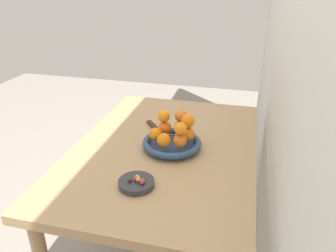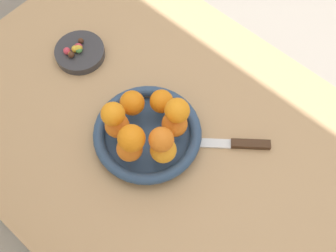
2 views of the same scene
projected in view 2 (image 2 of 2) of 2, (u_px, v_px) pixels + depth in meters
name	position (u px, v px, depth m)	size (l,w,h in m)	color
ground_plane	(164.00, 214.00, 1.65)	(6.00, 6.00, 0.00)	gray
dining_table	(161.00, 147.00, 1.06)	(1.10, 0.76, 0.74)	tan
fruit_bowl	(147.00, 134.00, 0.96)	(0.25, 0.25, 0.04)	navy
candy_dish	(80.00, 53.00, 1.07)	(0.13, 0.13, 0.02)	#333338
orange_0	(131.00, 150.00, 0.89)	(0.06, 0.06, 0.06)	orange
orange_1	(163.00, 150.00, 0.89)	(0.06, 0.06, 0.06)	orange
orange_2	(175.00, 124.00, 0.92)	(0.06, 0.06, 0.06)	orange
orange_3	(161.00, 101.00, 0.94)	(0.05, 0.05, 0.05)	orange
orange_4	(132.00, 103.00, 0.94)	(0.06, 0.06, 0.06)	orange
orange_5	(117.00, 126.00, 0.92)	(0.05, 0.05, 0.05)	orange
orange_6	(161.00, 140.00, 0.84)	(0.05, 0.05, 0.05)	orange
orange_7	(113.00, 114.00, 0.87)	(0.05, 0.05, 0.05)	orange
orange_8	(131.00, 138.00, 0.84)	(0.06, 0.06, 0.06)	orange
orange_9	(177.00, 111.00, 0.87)	(0.05, 0.05, 0.05)	orange
candy_ball_0	(78.00, 48.00, 1.05)	(0.02, 0.02, 0.02)	gold
candy_ball_1	(81.00, 41.00, 1.07)	(0.01, 0.01, 0.01)	#472819
candy_ball_2	(70.00, 55.00, 1.05)	(0.02, 0.02, 0.02)	#472819
candy_ball_3	(67.00, 51.00, 1.05)	(0.02, 0.02, 0.02)	#C6384C
candy_ball_4	(78.00, 47.00, 1.05)	(0.02, 0.02, 0.02)	#C6384C
candy_ball_5	(75.00, 49.00, 1.05)	(0.02, 0.02, 0.02)	gold
candy_ball_6	(79.00, 49.00, 1.05)	(0.02, 0.02, 0.02)	#4C9947
candy_ball_7	(71.00, 54.00, 1.05)	(0.02, 0.02, 0.02)	gold
knife	(224.00, 143.00, 0.97)	(0.21, 0.18, 0.01)	#3F2819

